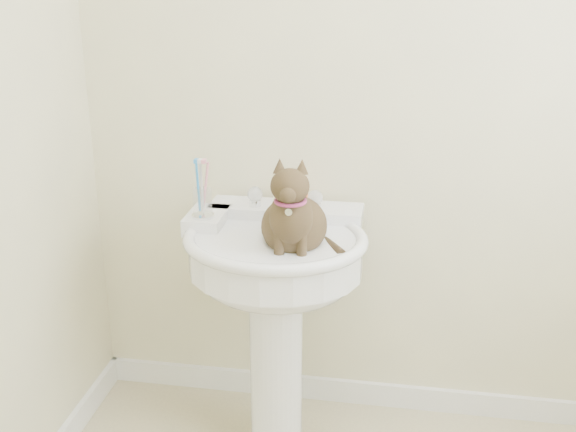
% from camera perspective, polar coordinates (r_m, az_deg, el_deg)
% --- Properties ---
extents(wall_back, '(2.20, 0.00, 2.50)m').
position_cam_1_polar(wall_back, '(2.34, 9.89, 11.47)').
color(wall_back, beige).
rests_on(wall_back, ground).
extents(baseboard_back, '(2.20, 0.02, 0.09)m').
position_cam_1_polar(baseboard_back, '(2.78, 8.35, -13.86)').
color(baseboard_back, white).
rests_on(baseboard_back, floor).
extents(pedestal_sink, '(0.59, 0.57, 0.81)m').
position_cam_1_polar(pedestal_sink, '(2.28, -1.03, -4.80)').
color(pedestal_sink, white).
rests_on(pedestal_sink, floor).
extents(faucet, '(0.28, 0.12, 0.14)m').
position_cam_1_polar(faucet, '(2.33, -0.34, 1.44)').
color(faucet, silver).
rests_on(faucet, pedestal_sink).
extents(soap_bar, '(0.10, 0.08, 0.03)m').
position_cam_1_polar(soap_bar, '(2.41, 0.50, 1.48)').
color(soap_bar, '#E74E17').
rests_on(soap_bar, pedestal_sink).
extents(toothbrush_cup, '(0.07, 0.07, 0.18)m').
position_cam_1_polar(toothbrush_cup, '(2.28, -6.78, 1.10)').
color(toothbrush_cup, silver).
rests_on(toothbrush_cup, pedestal_sink).
extents(cat, '(0.22, 0.27, 0.40)m').
position_cam_1_polar(cat, '(2.13, 0.44, -0.32)').
color(cat, '#47361D').
rests_on(cat, pedestal_sink).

